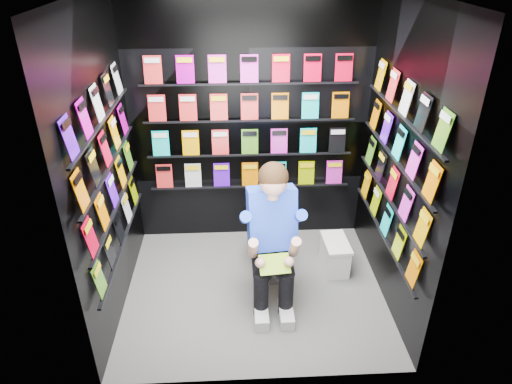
{
  "coord_description": "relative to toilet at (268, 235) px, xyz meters",
  "views": [
    {
      "loc": [
        -0.16,
        -3.34,
        2.92
      ],
      "look_at": [
        0.02,
        0.15,
        0.99
      ],
      "focal_mm": 32.0,
      "sensor_mm": 36.0,
      "label": 1
    }
  ],
  "objects": [
    {
      "name": "held_comic",
      "position": [
        0.0,
        -0.73,
        0.21
      ],
      "size": [
        0.27,
        0.17,
        0.11
      ],
      "primitive_type": "cube",
      "rotation": [
        -0.96,
        0.0,
        0.09
      ],
      "color": "green",
      "rests_on": "reader"
    },
    {
      "name": "toilet",
      "position": [
        0.0,
        0.0,
        0.0
      ],
      "size": [
        0.49,
        0.79,
        0.73
      ],
      "primitive_type": "imported",
      "rotation": [
        0.0,
        0.0,
        3.24
      ],
      "color": "white",
      "rests_on": "floor"
    },
    {
      "name": "longbox",
      "position": [
        0.67,
        -0.08,
        -0.22
      ],
      "size": [
        0.23,
        0.4,
        0.29
      ],
      "primitive_type": "cube",
      "rotation": [
        0.0,
        0.0,
        0.05
      ],
      "color": "white",
      "rests_on": "floor"
    },
    {
      "name": "longbox_lid",
      "position": [
        0.67,
        -0.08,
        -0.06
      ],
      "size": [
        0.25,
        0.42,
        0.03
      ],
      "primitive_type": "cube",
      "rotation": [
        0.0,
        0.0,
        0.05
      ],
      "color": "white",
      "rests_on": "longbox"
    },
    {
      "name": "wall_back",
      "position": [
        -0.15,
        0.62,
        0.93
      ],
      "size": [
        2.4,
        0.04,
        2.6
      ],
      "primitive_type": "cube",
      "color": "black",
      "rests_on": "floor"
    },
    {
      "name": "floor",
      "position": [
        -0.15,
        -0.38,
        -0.37
      ],
      "size": [
        2.4,
        2.4,
        0.0
      ],
      "primitive_type": "plane",
      "color": "slate",
      "rests_on": "ground"
    },
    {
      "name": "wall_front",
      "position": [
        -0.15,
        -1.38,
        0.93
      ],
      "size": [
        2.4,
        0.04,
        2.6
      ],
      "primitive_type": "cube",
      "color": "black",
      "rests_on": "floor"
    },
    {
      "name": "wall_right",
      "position": [
        1.05,
        -0.38,
        0.93
      ],
      "size": [
        0.04,
        2.0,
        2.6
      ],
      "primitive_type": "cube",
      "color": "black",
      "rests_on": "floor"
    },
    {
      "name": "comics_left",
      "position": [
        -1.32,
        -0.38,
        0.94
      ],
      "size": [
        0.06,
        1.7,
        1.37
      ],
      "primitive_type": null,
      "color": "red",
      "rests_on": "wall_left"
    },
    {
      "name": "wall_left",
      "position": [
        -1.35,
        -0.38,
        0.93
      ],
      "size": [
        0.04,
        2.0,
        2.6
      ],
      "primitive_type": "cube",
      "color": "black",
      "rests_on": "floor"
    },
    {
      "name": "reader",
      "position": [
        0.0,
        -0.38,
        0.43
      ],
      "size": [
        0.64,
        0.87,
        1.52
      ],
      "primitive_type": null,
      "rotation": [
        0.0,
        0.0,
        0.09
      ],
      "color": "blue",
      "rests_on": "toilet"
    },
    {
      "name": "comics_right",
      "position": [
        1.02,
        -0.38,
        0.94
      ],
      "size": [
        0.06,
        1.7,
        1.37
      ],
      "primitive_type": null,
      "color": "red",
      "rests_on": "wall_right"
    },
    {
      "name": "comics_back",
      "position": [
        -0.15,
        0.59,
        0.94
      ],
      "size": [
        2.1,
        0.06,
        1.37
      ],
      "primitive_type": null,
      "color": "red",
      "rests_on": "wall_back"
    }
  ]
}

